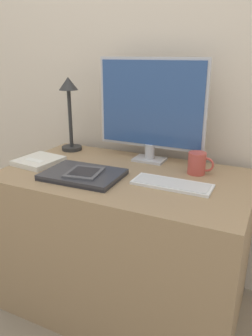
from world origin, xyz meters
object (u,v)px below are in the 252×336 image
object	(u,v)px
laptop	(83,175)
desk_lamp	(69,103)
notebook	(39,161)
coffee_mug	(197,163)
keyboard	(172,184)
ereader	(84,172)
monitor	(151,107)

from	to	relation	value
laptop	desk_lamp	size ratio (longest dim) A/B	0.86
notebook	coffee_mug	xyz separation A→B (m)	(0.74, 0.19, 0.04)
keyboard	laptop	distance (m)	0.39
laptop	ereader	world-z (taller)	ereader
desk_lamp	notebook	bearing A→B (deg)	-92.07
coffee_mug	notebook	bearing A→B (deg)	-165.39
coffee_mug	ereader	bearing A→B (deg)	-147.35
laptop	ereader	size ratio (longest dim) A/B	1.97
laptop	ereader	xyz separation A→B (m)	(0.02, -0.01, 0.02)
laptop	desk_lamp	distance (m)	0.51
monitor	laptop	world-z (taller)	monitor
desk_lamp	coffee_mug	distance (m)	0.76
laptop	notebook	world-z (taller)	notebook
notebook	keyboard	bearing A→B (deg)	0.66
laptop	desk_lamp	xyz separation A→B (m)	(-0.29, 0.34, 0.25)
desk_lamp	notebook	distance (m)	0.37
ereader	desk_lamp	xyz separation A→B (m)	(-0.31, 0.35, 0.23)
keyboard	laptop	world-z (taller)	laptop
ereader	notebook	world-z (taller)	ereader
ereader	notebook	size ratio (longest dim) A/B	0.79
monitor	keyboard	world-z (taller)	monitor
ereader	notebook	xyz separation A→B (m)	(-0.32, 0.08, -0.02)
laptop	monitor	bearing A→B (deg)	62.94
notebook	monitor	bearing A→B (deg)	30.41
keyboard	coffee_mug	distance (m)	0.20
laptop	ereader	bearing A→B (deg)	-39.30
monitor	coffee_mug	bearing A→B (deg)	-18.30
keyboard	monitor	bearing A→B (deg)	127.21
laptop	coffee_mug	size ratio (longest dim) A/B	2.93
keyboard	ereader	size ratio (longest dim) A/B	1.89
keyboard	ereader	distance (m)	0.38
ereader	coffee_mug	distance (m)	0.50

